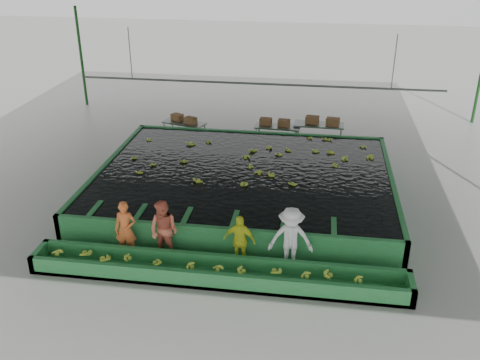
# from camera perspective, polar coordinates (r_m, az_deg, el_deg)

# --- Properties ---
(ground) EXTENTS (80.00, 80.00, 0.00)m
(ground) POSITION_cam_1_polar(r_m,az_deg,el_deg) (17.33, -0.25, -3.69)
(ground) COLOR gray
(ground) RESTS_ON ground
(shed_roof) EXTENTS (20.00, 22.00, 0.04)m
(shed_roof) POSITION_cam_1_polar(r_m,az_deg,el_deg) (15.55, -0.28, 12.67)
(shed_roof) COLOR gray
(shed_roof) RESTS_ON shed_posts
(shed_posts) EXTENTS (20.00, 22.00, 5.00)m
(shed_posts) POSITION_cam_1_polar(r_m,az_deg,el_deg) (16.27, -0.26, 4.05)
(shed_posts) COLOR #164517
(shed_posts) RESTS_ON ground
(flotation_tank) EXTENTS (10.00, 8.00, 0.90)m
(flotation_tank) POSITION_cam_1_polar(r_m,az_deg,el_deg) (18.45, 0.46, -0.24)
(flotation_tank) COLOR #257437
(flotation_tank) RESTS_ON ground
(tank_water) EXTENTS (9.70, 7.70, 0.00)m
(tank_water) POSITION_cam_1_polar(r_m,az_deg,el_deg) (18.28, 0.47, 0.89)
(tank_water) COLOR black
(tank_water) RESTS_ON flotation_tank
(sorting_trough) EXTENTS (10.00, 1.00, 0.50)m
(sorting_trough) POSITION_cam_1_polar(r_m,az_deg,el_deg) (14.18, -2.50, -9.74)
(sorting_trough) COLOR #257437
(sorting_trough) RESTS_ON ground
(cableway_rail) EXTENTS (0.08, 0.08, 14.00)m
(cableway_rail) POSITION_cam_1_polar(r_m,az_deg,el_deg) (20.84, 1.87, 10.23)
(cableway_rail) COLOR #59605B
(cableway_rail) RESTS_ON shed_roof
(rail_hanger_left) EXTENTS (0.04, 0.04, 2.00)m
(rail_hanger_left) POSITION_cam_1_polar(r_m,az_deg,el_deg) (21.75, -11.64, 13.08)
(rail_hanger_left) COLOR #59605B
(rail_hanger_left) RESTS_ON shed_roof
(rail_hanger_right) EXTENTS (0.04, 0.04, 2.00)m
(rail_hanger_right) POSITION_cam_1_polar(r_m,az_deg,el_deg) (20.64, 16.14, 11.99)
(rail_hanger_right) COLOR #59605B
(rail_hanger_right) RESTS_ON shed_roof
(worker_a) EXTENTS (0.63, 0.44, 1.66)m
(worker_a) POSITION_cam_1_polar(r_m,az_deg,el_deg) (15.20, -12.11, -5.17)
(worker_a) COLOR orange
(worker_a) RESTS_ON ground
(worker_b) EXTENTS (1.01, 0.89, 1.76)m
(worker_b) POSITION_cam_1_polar(r_m,az_deg,el_deg) (14.84, -8.12, -5.38)
(worker_b) COLOR #DB684C
(worker_b) RESTS_ON ground
(worker_c) EXTENTS (0.92, 0.45, 1.51)m
(worker_c) POSITION_cam_1_polar(r_m,az_deg,el_deg) (14.49, -0.07, -6.49)
(worker_c) COLOR yellow
(worker_c) RESTS_ON ground
(worker_d) EXTENTS (1.23, 0.76, 1.84)m
(worker_d) POSITION_cam_1_polar(r_m,az_deg,el_deg) (14.30, 5.43, -6.32)
(worker_d) COLOR silver
(worker_d) RESTS_ON ground
(packing_table_left) EXTENTS (1.98, 1.26, 0.84)m
(packing_table_left) POSITION_cam_1_polar(r_m,az_deg,el_deg) (23.41, -5.93, 5.18)
(packing_table_left) COLOR #59605B
(packing_table_left) RESTS_ON ground
(packing_table_mid) EXTENTS (1.94, 0.87, 0.86)m
(packing_table_mid) POSITION_cam_1_polar(r_m,az_deg,el_deg) (22.81, 3.99, 4.74)
(packing_table_mid) COLOR #59605B
(packing_table_mid) RESTS_ON ground
(packing_table_right) EXTENTS (2.10, 0.90, 0.94)m
(packing_table_right) POSITION_cam_1_polar(r_m,az_deg,el_deg) (23.02, 8.35, 4.83)
(packing_table_right) COLOR #59605B
(packing_table_right) RESTS_ON ground
(box_stack_left) EXTENTS (1.27, 0.88, 0.27)m
(box_stack_left) POSITION_cam_1_polar(r_m,az_deg,el_deg) (23.34, -6.00, 6.21)
(box_stack_left) COLOR brown
(box_stack_left) RESTS_ON packing_table_left
(box_stack_mid) EXTENTS (1.30, 0.48, 0.27)m
(box_stack_mid) POSITION_cam_1_polar(r_m,az_deg,el_deg) (22.76, 3.73, 5.86)
(box_stack_mid) COLOR brown
(box_stack_mid) RESTS_ON packing_table_mid
(box_stack_right) EXTENTS (1.45, 0.59, 0.30)m
(box_stack_right) POSITION_cam_1_polar(r_m,az_deg,el_deg) (22.85, 8.77, 5.91)
(box_stack_right) COLOR brown
(box_stack_right) RESTS_ON packing_table_right
(floating_bananas) EXTENTS (9.37, 6.39, 0.13)m
(floating_bananas) POSITION_cam_1_polar(r_m,az_deg,el_deg) (19.00, 0.81, 1.87)
(floating_bananas) COLOR #A3C033
(floating_bananas) RESTS_ON tank_water
(trough_bananas) EXTENTS (8.96, 0.60, 0.12)m
(trough_bananas) POSITION_cam_1_polar(r_m,az_deg,el_deg) (14.10, -2.51, -9.24)
(trough_bananas) COLOR #A3C033
(trough_bananas) RESTS_ON sorting_trough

